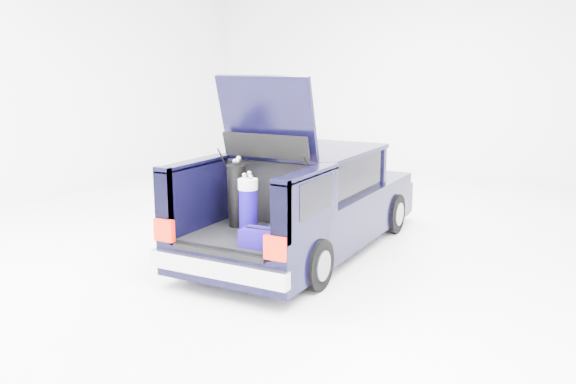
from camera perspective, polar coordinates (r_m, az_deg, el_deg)
The scene contains 6 objects.
ground at distance 8.75m, azimuth 1.55°, elevation -5.40°, with size 14.00×14.00×0.00m, color white.
car at distance 8.67m, azimuth 1.90°, elevation -0.97°, with size 1.87×4.65×2.47m.
red_suitcase at distance 7.40m, azimuth 0.06°, elevation -1.38°, with size 0.46×0.40×0.64m.
black_golf_bag at distance 7.61m, azimuth -4.76°, elevation -0.32°, with size 0.29×0.33×0.88m.
blue_golf_bag at distance 7.19m, azimuth -3.74°, elevation -1.40°, with size 0.31×0.31×0.78m.
blue_duffel at distance 6.83m, azimuth -2.62°, elevation -4.29°, with size 0.44×0.30×0.22m.
Camera 1 is at (3.73, -7.47, 2.61)m, focal length 38.00 mm.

